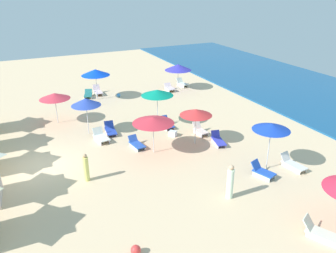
% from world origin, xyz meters
% --- Properties ---
extents(ground_plane, '(60.00, 60.00, 0.00)m').
position_xyz_m(ground_plane, '(0.00, 0.00, 0.00)').
color(ground_plane, beige).
extents(lounge_chair_0_0, '(1.60, 1.21, 0.74)m').
position_xyz_m(lounge_chair_0_0, '(10.77, 9.37, 0.25)').
color(lounge_chair_0_0, silver).
rests_on(lounge_chair_0_0, ground_plane).
extents(umbrella_1, '(2.44, 2.44, 2.25)m').
position_xyz_m(umbrella_1, '(1.10, 6.30, 2.07)').
color(umbrella_1, silver).
rests_on(umbrella_1, ground_plane).
extents(lounge_chair_1_0, '(1.39, 0.73, 0.62)m').
position_xyz_m(lounge_chair_1_0, '(0.01, 5.61, 0.23)').
color(lounge_chair_1_0, silver).
rests_on(lounge_chair_1_0, ground_plane).
extents(umbrella_2, '(1.99, 1.99, 2.31)m').
position_xyz_m(umbrella_2, '(1.13, 9.11, 2.11)').
color(umbrella_2, silver).
rests_on(umbrella_2, ground_plane).
extents(lounge_chair_2_0, '(1.57, 0.88, 0.65)m').
position_xyz_m(lounge_chair_2_0, '(1.74, 10.43, 0.23)').
color(lounge_chair_2_0, silver).
rests_on(lounge_chair_2_0, ground_plane).
extents(lounge_chair_2_1, '(1.27, 0.63, 0.75)m').
position_xyz_m(lounge_chair_2_1, '(0.02, 10.12, 0.28)').
color(lounge_chair_2_1, silver).
rests_on(lounge_chair_2_1, ground_plane).
extents(umbrella_3, '(1.98, 1.98, 2.65)m').
position_xyz_m(umbrella_3, '(5.50, 11.11, 2.47)').
color(umbrella_3, silver).
rests_on(umbrella_3, ground_plane).
extents(lounge_chair_3_0, '(1.37, 0.96, 0.75)m').
position_xyz_m(lounge_chair_3_0, '(6.06, 10.34, 0.29)').
color(lounge_chair_3_0, silver).
rests_on(lounge_chair_3_0, ground_plane).
extents(lounge_chair_3_1, '(1.54, 0.74, 0.70)m').
position_xyz_m(lounge_chair_3_1, '(6.08, 12.41, 0.25)').
color(lounge_chair_3_1, silver).
rests_on(lounge_chair_3_1, ground_plane).
extents(umbrella_4, '(2.14, 2.14, 2.22)m').
position_xyz_m(umbrella_4, '(-6.14, 1.90, 2.01)').
color(umbrella_4, silver).
rests_on(umbrella_4, ground_plane).
extents(umbrella_5, '(2.45, 2.45, 2.39)m').
position_xyz_m(umbrella_5, '(-9.69, 13.42, 2.12)').
color(umbrella_5, silver).
rests_on(umbrella_5, ground_plane).
extents(lounge_chair_5_0, '(1.28, 0.69, 0.63)m').
position_xyz_m(lounge_chair_5_0, '(-9.61, 12.51, 0.27)').
color(lounge_chair_5_0, silver).
rests_on(lounge_chair_5_0, ground_plane).
extents(lounge_chair_5_1, '(1.42, 0.82, 0.72)m').
position_xyz_m(lounge_chair_5_1, '(-10.46, 14.28, 0.27)').
color(lounge_chair_5_1, silver).
rests_on(lounge_chair_5_1, ground_plane).
extents(umbrella_6, '(2.24, 2.24, 2.59)m').
position_xyz_m(umbrella_6, '(-2.69, 8.23, 2.39)').
color(umbrella_6, silver).
rests_on(umbrella_6, ground_plane).
extents(lounge_chair_6_0, '(1.29, 0.68, 0.71)m').
position_xyz_m(lounge_chair_6_0, '(-1.99, 8.60, 0.25)').
color(lounge_chair_6_0, silver).
rests_on(lounge_chair_6_0, ground_plane).
extents(umbrella_7, '(2.39, 2.39, 2.63)m').
position_xyz_m(umbrella_7, '(-10.09, 5.86, 2.37)').
color(umbrella_7, silver).
rests_on(umbrella_7, ground_plane).
extents(lounge_chair_7_0, '(1.39, 1.00, 0.60)m').
position_xyz_m(lounge_chair_7_0, '(-10.97, 5.27, 0.24)').
color(lounge_chair_7_0, silver).
rests_on(lounge_chair_7_0, ground_plane).
extents(lounge_chair_7_1, '(1.46, 0.66, 0.78)m').
position_xyz_m(lounge_chair_7_1, '(-11.42, 6.24, 0.28)').
color(lounge_chair_7_1, silver).
rests_on(lounge_chair_7_1, ground_plane).
extents(umbrella_8, '(1.92, 1.92, 2.51)m').
position_xyz_m(umbrella_8, '(-3.22, 3.44, 2.26)').
color(umbrella_8, silver).
rests_on(umbrella_8, ground_plane).
extents(lounge_chair_8_0, '(1.45, 0.85, 0.75)m').
position_xyz_m(lounge_chair_8_0, '(-1.80, 3.89, 0.28)').
color(lounge_chair_8_0, silver).
rests_on(lounge_chair_8_0, ground_plane).
extents(lounge_chair_8_1, '(1.57, 0.78, 0.66)m').
position_xyz_m(lounge_chair_8_1, '(-2.68, 4.78, 0.24)').
color(lounge_chair_8_1, silver).
rests_on(lounge_chair_8_1, ground_plane).
extents(beachgoer_0, '(0.46, 0.46, 1.76)m').
position_xyz_m(beachgoer_0, '(6.91, 7.68, 0.84)').
color(beachgoer_0, white).
rests_on(beachgoer_0, ground_plane).
extents(beachgoer_1, '(0.36, 0.36, 1.53)m').
position_xyz_m(beachgoer_1, '(2.49, 1.97, 0.72)').
color(beachgoer_1, '#ECE778').
rests_on(beachgoer_1, ground_plane).
extents(cooler_box_0, '(0.63, 0.61, 0.33)m').
position_xyz_m(cooler_box_0, '(-0.53, 8.37, 0.17)').
color(cooler_box_0, white).
rests_on(cooler_box_0, ground_plane).
extents(beach_ball_1, '(0.33, 0.33, 0.33)m').
position_xyz_m(beach_ball_1, '(-9.91, 7.69, 0.16)').
color(beach_ball_1, '#3E8DD5').
rests_on(beach_ball_1, ground_plane).
extents(beach_ball_2, '(0.39, 0.39, 0.39)m').
position_xyz_m(beach_ball_2, '(8.45, 2.39, 0.20)').
color(beach_ball_2, red).
rests_on(beach_ball_2, ground_plane).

